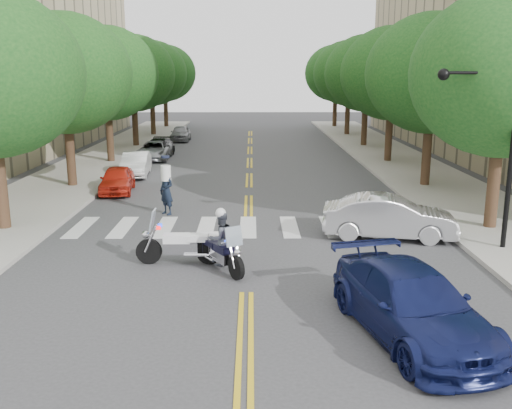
{
  "coord_description": "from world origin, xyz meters",
  "views": [
    {
      "loc": [
        0.15,
        -13.96,
        5.6
      ],
      "look_at": [
        0.28,
        4.61,
        1.3
      ],
      "focal_mm": 40.0,
      "sensor_mm": 36.0,
      "label": 1
    }
  ],
  "objects_px": {
    "motorcycle_police": "(220,243)",
    "motorcycle_parked": "(187,245)",
    "sedan_blue": "(411,304)",
    "convertible": "(389,217)",
    "officer_standing": "(167,191)"
  },
  "relations": [
    {
      "from": "officer_standing",
      "to": "convertible",
      "type": "height_order",
      "value": "officer_standing"
    },
    {
      "from": "motorcycle_police",
      "to": "officer_standing",
      "type": "height_order",
      "value": "officer_standing"
    },
    {
      "from": "motorcycle_parked",
      "to": "convertible",
      "type": "bearing_deg",
      "value": -68.01
    },
    {
      "from": "motorcycle_police",
      "to": "officer_standing",
      "type": "xyz_separation_m",
      "value": [
        -2.52,
        6.73,
        0.13
      ]
    },
    {
      "from": "convertible",
      "to": "sedan_blue",
      "type": "distance_m",
      "value": 7.67
    },
    {
      "from": "officer_standing",
      "to": "convertible",
      "type": "bearing_deg",
      "value": 20.51
    },
    {
      "from": "convertible",
      "to": "sedan_blue",
      "type": "relative_size",
      "value": 0.88
    },
    {
      "from": "motorcycle_police",
      "to": "sedan_blue",
      "type": "xyz_separation_m",
      "value": [
        4.35,
        -4.29,
        -0.08
      ]
    },
    {
      "from": "convertible",
      "to": "sedan_blue",
      "type": "xyz_separation_m",
      "value": [
        -1.3,
        -7.55,
        0.0
      ]
    },
    {
      "from": "convertible",
      "to": "sedan_blue",
      "type": "height_order",
      "value": "sedan_blue"
    },
    {
      "from": "motorcycle_police",
      "to": "motorcycle_parked",
      "type": "bearing_deg",
      "value": -61.64
    },
    {
      "from": "officer_standing",
      "to": "convertible",
      "type": "distance_m",
      "value": 8.88
    },
    {
      "from": "motorcycle_police",
      "to": "officer_standing",
      "type": "distance_m",
      "value": 7.19
    },
    {
      "from": "motorcycle_police",
      "to": "motorcycle_parked",
      "type": "height_order",
      "value": "motorcycle_police"
    },
    {
      "from": "sedan_blue",
      "to": "motorcycle_police",
      "type": "bearing_deg",
      "value": 122.07
    }
  ]
}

